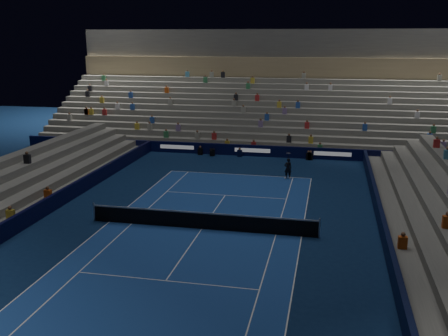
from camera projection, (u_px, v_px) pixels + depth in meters
name	position (u px, v px, depth m)	size (l,w,h in m)	color
ground	(202.00, 229.00, 28.46)	(90.00, 90.00, 0.00)	#0B1F44
court_surface	(202.00, 229.00, 28.46)	(10.97, 23.77, 0.01)	navy
sponsor_barrier_far	(253.00, 151.00, 45.89)	(44.00, 0.25, 1.00)	black
sponsor_barrier_east	(385.00, 234.00, 26.42)	(0.25, 37.00, 1.00)	black
sponsor_barrier_west	(42.00, 209.00, 30.27)	(0.25, 37.00, 1.00)	black
grandstand_main	(267.00, 105.00, 54.10)	(44.00, 15.20, 11.20)	slate
tennis_net	(202.00, 220.00, 28.34)	(12.90, 0.10, 1.10)	#B2B2B7
tennis_player	(288.00, 168.00, 38.48)	(0.58, 0.38, 1.58)	black
broadcast_camera	(212.00, 152.00, 46.09)	(0.57, 0.96, 0.60)	black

